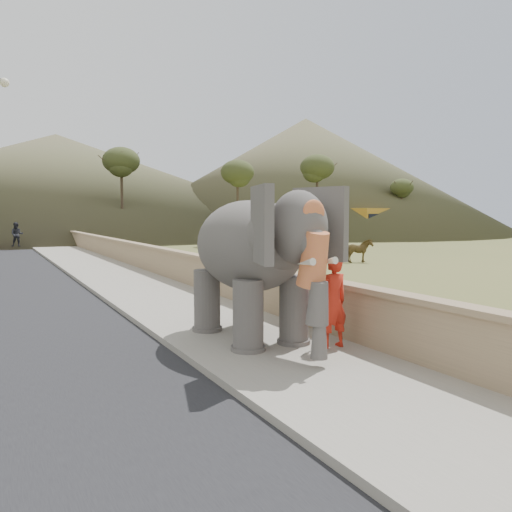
{
  "coord_description": "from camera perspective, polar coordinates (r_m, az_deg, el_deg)",
  "views": [
    {
      "loc": [
        -4.38,
        -7.7,
        2.51
      ],
      "look_at": [
        0.2,
        0.74,
        1.7
      ],
      "focal_mm": 35.0,
      "sensor_mm": 36.0,
      "label": 1
    }
  ],
  "objects": [
    {
      "name": "ground",
      "position": [
        9.21,
        1.13,
        -11.0
      ],
      "size": [
        160.0,
        160.0,
        0.0
      ],
      "primitive_type": "plane",
      "color": "olive",
      "rests_on": "ground"
    },
    {
      "name": "walkway",
      "position": [
        18.4,
        -14.47,
        -2.95
      ],
      "size": [
        3.0,
        120.0,
        0.15
      ],
      "primitive_type": "cube",
      "color": "#9E9687",
      "rests_on": "ground"
    },
    {
      "name": "parapet",
      "position": [
        18.8,
        -9.61,
        -1.24
      ],
      "size": [
        0.3,
        120.0,
        1.1
      ],
      "primitive_type": "cube",
      "color": "tan",
      "rests_on": "ground"
    },
    {
      "name": "cow",
      "position": [
        26.32,
        11.58,
        0.58
      ],
      "size": [
        1.58,
        1.02,
        1.23
      ],
      "primitive_type": "imported",
      "rotation": [
        0.0,
        0.0,
        1.31
      ],
      "color": "brown",
      "rests_on": "ground"
    },
    {
      "name": "distant_car",
      "position": [
        47.0,
        -0.44,
        2.62
      ],
      "size": [
        4.56,
        3.11,
        1.44
      ],
      "primitive_type": "imported",
      "rotation": [
        0.0,
        0.0,
        1.2
      ],
      "color": "silver",
      "rests_on": "ground"
    },
    {
      "name": "bus_white",
      "position": [
        52.67,
        5.99,
        3.73
      ],
      "size": [
        11.27,
        4.47,
        3.1
      ],
      "primitive_type": "cube",
      "rotation": [
        0.0,
        0.0,
        1.75
      ],
      "color": "silver",
      "rests_on": "ground"
    },
    {
      "name": "bus_orange",
      "position": [
        54.04,
        15.08,
        3.62
      ],
      "size": [
        11.28,
        4.59,
        3.1
      ],
      "primitive_type": "cube",
      "rotation": [
        0.0,
        0.0,
        1.77
      ],
      "color": "#C28822",
      "rests_on": "ground"
    },
    {
      "name": "hill_right",
      "position": [
        72.29,
        5.65,
        9.13
      ],
      "size": [
        56.0,
        56.0,
        16.0
      ],
      "primitive_type": "cone",
      "color": "brown",
      "rests_on": "ground"
    },
    {
      "name": "hill_far",
      "position": [
        78.4,
        -21.76,
        7.74
      ],
      "size": [
        80.0,
        80.0,
        14.0
      ],
      "primitive_type": "cone",
      "color": "brown",
      "rests_on": "ground"
    },
    {
      "name": "elephant_and_man",
      "position": [
        9.5,
        -0.74,
        -1.15
      ],
      "size": [
        2.25,
        3.86,
        2.76
      ],
      "color": "#625D58",
      "rests_on": "ground"
    },
    {
      "name": "motorcyclist",
      "position": [
        38.52,
        -26.71,
        1.71
      ],
      "size": [
        2.36,
        1.79,
        1.95
      ],
      "color": "maroon",
      "rests_on": "ground"
    },
    {
      "name": "trees",
      "position": [
        38.35,
        -17.47,
        6.75
      ],
      "size": [
        48.35,
        44.29,
        8.87
      ],
      "color": "#473828",
      "rests_on": "ground"
    }
  ]
}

